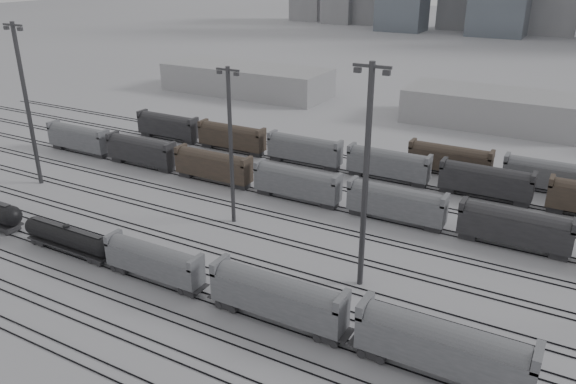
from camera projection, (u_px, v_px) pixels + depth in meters
The scene contains 13 objects.
ground at pixel (233, 313), 63.68m from camera, with size 900.00×900.00×0.00m, color silver.
tracks at pixel (305, 248), 77.75m from camera, with size 220.00×71.50×0.16m.
tank_car_b at pixel (68, 237), 76.00m from camera, with size 16.00×2.67×3.95m.
hopper_car_a at pixel (154, 260), 68.86m from camera, with size 13.77×2.74×4.93m.
hopper_car_b at pixel (278, 295), 60.77m from camera, with size 15.85×3.15×5.67m.
hopper_car_c at pixel (443, 345), 52.62m from camera, with size 16.75×3.33×5.99m.
light_mast_a at pixel (27, 102), 94.82m from camera, with size 4.46×0.71×27.90m.
light_mast_b at pixel (231, 143), 81.13m from camera, with size 3.77×0.60×23.56m.
light_mast_c at pixel (366, 174), 63.97m from camera, with size 4.36×0.70×27.25m.
bg_string_near at pixel (396, 205), 84.80m from camera, with size 151.00×3.00×5.60m.
bg_string_mid at pixel (486, 182), 93.20m from camera, with size 151.00×3.00×5.60m.
warehouse_left at pixel (246, 80), 165.63m from camera, with size 50.00×18.00×8.00m, color #ADACAF.
warehouse_mid at pixel (492, 108), 134.20m from camera, with size 40.00×18.00×8.00m, color #ADACAF.
Camera 1 is at (31.42, -43.65, 37.30)m, focal length 35.00 mm.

